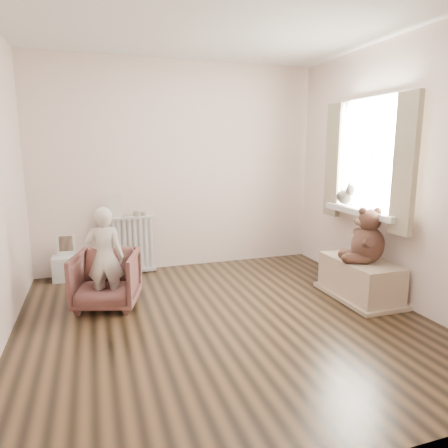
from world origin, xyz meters
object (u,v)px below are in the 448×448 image
object	(u,v)px
armchair	(106,280)
teddy_bear	(368,236)
child	(105,257)
toy_vanity	(67,257)
toy_bench	(360,279)
plush_cat	(346,196)
radiator	(127,243)

from	to	relation	value
armchair	teddy_bear	size ratio (longest dim) A/B	1.10
armchair	teddy_bear	distance (m)	2.64
armchair	child	bearing A→B (deg)	-73.94
armchair	teddy_bear	bearing A→B (deg)	1.66
child	toy_vanity	bearing A→B (deg)	-52.21
child	toy_bench	xyz separation A→B (m)	(2.51, -0.53, -0.31)
toy_vanity	plush_cat	bearing A→B (deg)	-18.74
radiator	teddy_bear	size ratio (longest dim) A/B	1.31
armchair	plush_cat	world-z (taller)	plush_cat
toy_vanity	plush_cat	distance (m)	3.32
armchair	child	xyz separation A→B (m)	(0.00, -0.05, 0.24)
armchair	child	size ratio (longest dim) A/B	0.61
radiator	armchair	bearing A→B (deg)	-106.02
child	toy_bench	size ratio (longest dim) A/B	1.14
radiator	toy_bench	bearing A→B (deg)	-35.66
armchair	toy_bench	world-z (taller)	armchair
toy_vanity	toy_bench	world-z (taller)	toy_vanity
child	plush_cat	xyz separation A→B (m)	(2.65, -0.01, 0.49)
radiator	child	xyz separation A→B (m)	(-0.29, -1.06, 0.12)
armchair	radiator	bearing A→B (deg)	90.05
child	toy_bench	world-z (taller)	child
radiator	teddy_bear	xyz separation A→B (m)	(2.24, -1.66, 0.28)
child	plush_cat	size ratio (longest dim) A/B	3.31
plush_cat	teddy_bear	bearing A→B (deg)	-115.40
toy_vanity	teddy_bear	distance (m)	3.38
child	plush_cat	bearing A→B (deg)	-164.09
armchair	plush_cat	distance (m)	2.75
toy_vanity	armchair	xyz separation A→B (m)	(0.41, -0.98, 0.00)
radiator	plush_cat	xyz separation A→B (m)	(2.36, -1.07, 0.61)
toy_bench	plush_cat	size ratio (longest dim) A/B	2.90
radiator	plush_cat	world-z (taller)	plush_cat
toy_vanity	teddy_bear	xyz separation A→B (m)	(2.94, -1.63, 0.40)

